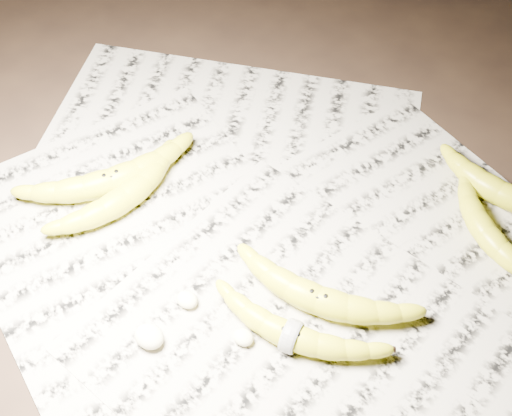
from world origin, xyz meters
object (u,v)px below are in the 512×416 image
Objects in this scene: banana_left_b at (125,196)px; banana_upper_a at (487,233)px; banana_center at (319,298)px; banana_taped at (291,335)px; banana_left_a at (111,179)px; banana_upper_b at (501,191)px.

banana_left_b is 0.48m from banana_upper_a.
banana_taped is (-0.00, -0.06, -0.00)m from banana_center.
banana_left_a is at bearing -122.33° from banana_upper_a.
banana_taped is (0.34, -0.05, -0.00)m from banana_left_a.
banana_center is at bearing -108.89° from banana_upper_b.
banana_upper_b is at bearing 61.31° from banana_taped.
banana_taped is 0.30m from banana_upper_a.
banana_left_b is 0.51m from banana_upper_b.
banana_left_b is 1.12× the size of banana_upper_a.
banana_center is at bearing -58.71° from banana_left_a.
banana_upper_b is at bearing 56.95° from banana_center.
banana_upper_b is (0.11, 0.29, -0.00)m from banana_center.
banana_upper_b reaches higher than banana_taped.
banana_center is at bearing -88.13° from banana_upper_a.
banana_center is at bearing -77.86° from banana_left_b.
banana_left_a reaches higher than banana_left_b.
banana_upper_b is (-0.01, 0.07, 0.00)m from banana_upper_a.
banana_left_a reaches higher than banana_taped.
banana_upper_a is (0.12, 0.21, -0.00)m from banana_center.
banana_upper_b is at bearing -44.43° from banana_left_b.
banana_center is 1.06× the size of banana_taped.
banana_left_b is at bearing 171.00° from banana_center.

